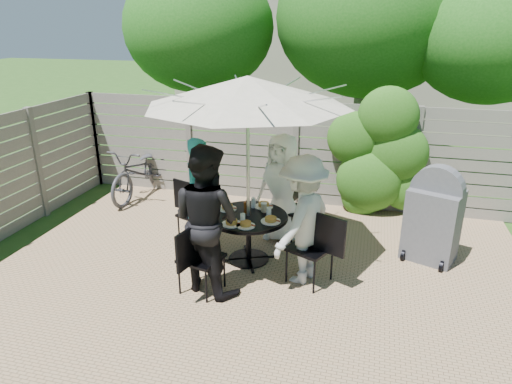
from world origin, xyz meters
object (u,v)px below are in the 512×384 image
(umbrella, at_px, (248,91))
(chair_left, at_px, (196,225))
(chair_back, at_px, (286,218))
(plate_back, at_px, (264,205))
(chair_front, at_px, (201,272))
(bbq_grill, at_px, (433,218))
(plate_extra, at_px, (246,225))
(glass_back, at_px, (253,203))
(person_front, at_px, (206,220))
(syrup_jug, at_px, (247,208))
(plate_left, at_px, (227,208))
(patio_table, at_px, (248,229))
(glass_left, at_px, (228,209))
(chair_right, at_px, (310,262))
(plate_front, at_px, (232,223))
(glass_right, at_px, (269,212))
(plate_right, at_px, (271,220))
(person_right, at_px, (303,220))
(glass_front, at_px, (243,219))
(person_left, at_px, (202,194))
(bicycle, at_px, (141,171))
(coffee_cup, at_px, (264,208))
(person_back, at_px, (282,188))

(umbrella, xyz_separation_m, chair_left, (-0.90, 0.34, -2.05))
(chair_back, height_order, plate_back, chair_back)
(chair_front, distance_m, bbq_grill, 3.19)
(plate_extra, distance_m, glass_back, 0.63)
(umbrella, distance_m, plate_extra, 1.65)
(person_front, height_order, syrup_jug, person_front)
(chair_back, relative_size, plate_left, 3.66)
(chair_front, bearing_deg, person_front, -6.11)
(patio_table, relative_size, glass_left, 9.61)
(patio_table, height_order, glass_back, glass_back)
(chair_left, height_order, chair_right, chair_right)
(plate_front, height_order, glass_right, glass_right)
(bbq_grill, bearing_deg, plate_right, -137.26)
(umbrella, distance_m, person_right, 1.71)
(chair_right, bearing_deg, glass_front, 20.68)
(chair_right, bearing_deg, chair_back, -40.98)
(patio_table, relative_size, person_left, 0.83)
(bbq_grill, bearing_deg, bicycle, -172.17)
(chair_back, height_order, plate_left, chair_back)
(plate_back, bearing_deg, coffee_cup, -75.37)
(person_right, height_order, plate_back, person_right)
(glass_right, bearing_deg, person_back, 88.79)
(plate_left, bearing_deg, chair_left, 159.05)
(plate_extra, height_order, bicycle, bicycle)
(syrup_jug, xyz_separation_m, bicycle, (-2.58, 1.82, -0.27))
(glass_front, xyz_separation_m, bbq_grill, (2.40, 0.96, -0.13))
(chair_back, bearing_deg, plate_extra, 1.66)
(chair_back, bearing_deg, patio_table, -6.41)
(plate_front, bearing_deg, plate_extra, -2.47)
(plate_extra, bearing_deg, chair_front, -125.88)
(umbrella, bearing_deg, person_front, -110.91)
(chair_right, bearing_deg, glass_right, -4.54)
(plate_right, height_order, glass_right, glass_right)
(person_front, distance_m, plate_left, 0.93)
(chair_back, distance_m, glass_right, 1.01)
(plate_right, xyz_separation_m, glass_right, (-0.06, 0.13, 0.05))
(person_left, relative_size, plate_extra, 6.74)
(chair_right, relative_size, plate_back, 3.79)
(plate_front, xyz_separation_m, plate_extra, (0.19, -0.01, 0.00))
(patio_table, xyz_separation_m, bbq_grill, (2.41, 0.68, 0.14))
(patio_table, distance_m, glass_right, 0.39)
(plate_left, height_order, plate_right, same)
(chair_left, bearing_deg, plate_extra, -13.11)
(chair_left, height_order, syrup_jug, chair_left)
(umbrella, relative_size, plate_front, 12.84)
(umbrella, height_order, plate_back, umbrella)
(umbrella, distance_m, syrup_jug, 1.56)
(patio_table, xyz_separation_m, chair_left, (-0.90, 0.34, -0.20))
(umbrella, bearing_deg, glass_left, -178.91)
(umbrella, relative_size, person_back, 2.04)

